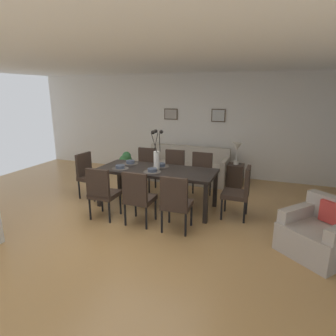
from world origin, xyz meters
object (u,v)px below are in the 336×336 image
dining_chair_far_right (174,170)px  bowl_near_left (120,166)px  dining_chair_mid_left (176,201)px  dining_chair_near_right (146,167)px  dining_chair_head_west (89,173)px  centerpiece_vase (157,154)px  bowl_near_right (130,162)px  bowl_far_left (152,170)px  table_lamp (237,148)px  dining_chair_head_east (240,190)px  side_table (235,175)px  armchair (320,234)px  dining_chair_far_left (138,195)px  bowl_far_right (161,165)px  framed_picture_center (218,115)px  dining_table (157,173)px  dining_chair_near_left (102,191)px  dining_chair_mid_right (200,173)px  potted_plant (126,163)px  framed_picture_left (171,114)px

dining_chair_far_right → bowl_near_left: size_ratio=5.41×
dining_chair_far_right → dining_chair_mid_left: bearing=-69.2°
dining_chair_near_right → dining_chair_head_west: same height
centerpiece_vase → bowl_near_right: centerpiece_vase is taller
bowl_near_left → bowl_near_right: size_ratio=1.00×
bowl_far_left → table_lamp: table_lamp is taller
centerpiece_vase → dining_chair_head_east: bearing=1.0°
bowl_far_left → side_table: 2.39m
armchair → dining_chair_far_left: bearing=-178.3°
dining_chair_mid_left → bowl_far_right: size_ratio=5.41×
bowl_far_left → dining_chair_head_west: bearing=173.0°
framed_picture_center → dining_table: bearing=-104.4°
bowl_near_right → bowl_far_right: size_ratio=1.00×
side_table → dining_chair_head_west: bearing=-146.8°
dining_table → dining_chair_near_left: bearing=-127.5°
dining_chair_mid_right → centerpiece_vase: 1.16m
framed_picture_center → potted_plant: (-2.16, -0.93, -1.19)m
dining_chair_far_right → centerpiece_vase: (-0.02, -0.88, 0.51)m
dining_chair_mid_left → dining_chair_mid_right: size_ratio=1.00×
dining_chair_far_right → armchair: dining_chair_far_right is taller
bowl_near_left → potted_plant: bowl_near_left is taller
side_table → bowl_near_left: bearing=-133.5°
side_table → potted_plant: 2.76m
table_lamp → armchair: (1.48, -2.54, -0.61)m
dining_chair_mid_right → bowl_near_right: size_ratio=5.41×
dining_chair_far_left → bowl_near_left: dining_chair_far_left is taller
bowl_far_right → framed_picture_left: (-0.63, 2.28, 0.79)m
bowl_near_left → bowl_far_left: 0.66m
bowl_far_right → framed_picture_center: bearing=74.4°
dining_chair_head_west → side_table: (2.75, 1.80, -0.25)m
bowl_near_right → framed_picture_left: 2.41m
dining_chair_mid_left → armchair: bearing=2.6°
dining_chair_far_left → bowl_far_left: 0.69m
armchair → potted_plant: 4.82m
dining_chair_far_left → dining_chair_far_right: 1.71m
dining_table → framed_picture_left: framed_picture_left is taller
dining_chair_near_left → bowl_far_right: size_ratio=5.41×
dining_chair_near_left → armchair: size_ratio=0.82×
dining_chair_mid_left → bowl_far_left: 0.97m
framed_picture_left → framed_picture_center: 1.27m
bowl_far_right → dining_chair_head_west: bearing=-172.0°
dining_chair_mid_right → framed_picture_left: (-1.27, 1.65, 1.05)m
dining_table → dining_chair_head_east: size_ratio=2.39×
dining_chair_far_right → bowl_near_right: 1.00m
bowl_near_left → side_table: bearing=46.5°
bowl_far_left → table_lamp: 2.34m
dining_chair_head_west → dining_table: bearing=0.5°
dining_chair_near_left → dining_chair_mid_left: 1.33m
framed_picture_center → dining_chair_head_west: bearing=-130.9°
dining_chair_near_left → bowl_near_right: dining_chair_near_left is taller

